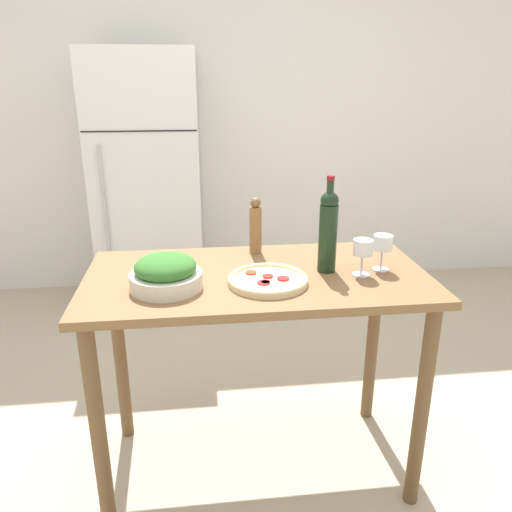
# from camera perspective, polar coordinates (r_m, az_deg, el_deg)

# --- Properties ---
(ground_plane) EXTENTS (14.00, 14.00, 0.00)m
(ground_plane) POSITION_cam_1_polar(r_m,az_deg,el_deg) (2.38, 0.10, -22.60)
(ground_plane) COLOR #BCAD93
(wall_back) EXTENTS (6.40, 0.06, 2.60)m
(wall_back) POSITION_cam_1_polar(r_m,az_deg,el_deg) (3.94, -3.84, 15.28)
(wall_back) COLOR silver
(wall_back) RESTS_ON ground_plane
(refrigerator) EXTENTS (0.73, 0.64, 1.79)m
(refrigerator) POSITION_cam_1_polar(r_m,az_deg,el_deg) (3.65, -12.24, 8.09)
(refrigerator) COLOR silver
(refrigerator) RESTS_ON ground_plane
(prep_counter) EXTENTS (1.30, 0.66, 0.90)m
(prep_counter) POSITION_cam_1_polar(r_m,az_deg,el_deg) (1.95, 0.12, -5.94)
(prep_counter) COLOR brown
(prep_counter) RESTS_ON ground_plane
(wine_bottle) EXTENTS (0.07, 0.07, 0.37)m
(wine_bottle) POSITION_cam_1_polar(r_m,az_deg,el_deg) (1.89, 8.28, 2.98)
(wine_bottle) COLOR black
(wine_bottle) RESTS_ON prep_counter
(wine_glass_near) EXTENTS (0.07, 0.07, 0.14)m
(wine_glass_near) POSITION_cam_1_polar(r_m,az_deg,el_deg) (1.89, 12.11, 0.74)
(wine_glass_near) COLOR silver
(wine_glass_near) RESTS_ON prep_counter
(wine_glass_far) EXTENTS (0.07, 0.07, 0.14)m
(wine_glass_far) POSITION_cam_1_polar(r_m,az_deg,el_deg) (1.96, 14.28, 1.26)
(wine_glass_far) COLOR silver
(wine_glass_far) RESTS_ON prep_counter
(pepper_mill) EXTENTS (0.05, 0.05, 0.24)m
(pepper_mill) POSITION_cam_1_polar(r_m,az_deg,el_deg) (2.09, -0.06, 3.40)
(pepper_mill) COLOR olive
(pepper_mill) RESTS_ON prep_counter
(salad_bowl) EXTENTS (0.25, 0.25, 0.13)m
(salad_bowl) POSITION_cam_1_polar(r_m,az_deg,el_deg) (1.78, -10.27, -1.96)
(salad_bowl) COLOR silver
(salad_bowl) RESTS_ON prep_counter
(homemade_pizza) EXTENTS (0.29, 0.29, 0.03)m
(homemade_pizza) POSITION_cam_1_polar(r_m,az_deg,el_deg) (1.80, 1.35, -2.73)
(homemade_pizza) COLOR beige
(homemade_pizza) RESTS_ON prep_counter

